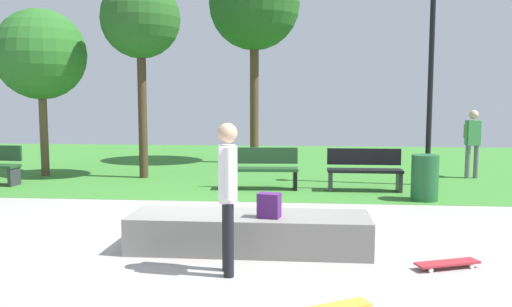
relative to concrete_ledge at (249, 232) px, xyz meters
The scene contains 14 objects.
ground_plane 1.40m from the concrete_ledge, 132.25° to the left, with size 28.00×28.00×0.00m, color #9E9993.
grass_lawn 9.16m from the concrete_ledge, 95.80° to the left, with size 26.60×11.81×0.01m, color #387A2D.
concrete_ledge is the anchor object (origin of this frame).
backpack_on_ledge 0.51m from the concrete_ledge, 29.98° to the right, with size 0.28×0.20×0.32m, color #4C1E66.
skater_performing_trick 1.26m from the concrete_ledge, 98.68° to the right, with size 0.26×0.42×1.75m.
skateboard_spare 2.51m from the concrete_ledge, 12.86° to the right, with size 0.82×0.47×0.08m.
park_bench_center_lawn 5.12m from the concrete_ledge, 66.50° to the left, with size 1.60×0.47×0.91m.
park_bench_far_left 4.72m from the concrete_ledge, 92.47° to the left, with size 1.63×0.57×0.91m.
tree_broad_elm 9.03m from the concrete_ledge, 133.85° to the left, with size 2.28×2.28×4.25m.
tree_young_birch 10.32m from the concrete_ledge, 94.84° to the left, with size 2.72×2.72×6.14m.
tree_slender_maple 7.83m from the concrete_ledge, 118.46° to the left, with size 1.95×1.95×4.93m.
lamp_post 7.14m from the concrete_ledge, 57.23° to the left, with size 0.28×0.28×4.95m.
trash_bin 4.83m from the concrete_ledge, 49.99° to the left, with size 0.52×0.52×0.91m, color #1E592D.
pedestrian_with_backpack 8.39m from the concrete_ledge, 53.90° to the left, with size 0.43×0.38×1.71m.
Camera 1 is at (1.63, -7.92, 2.05)m, focal length 37.28 mm.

